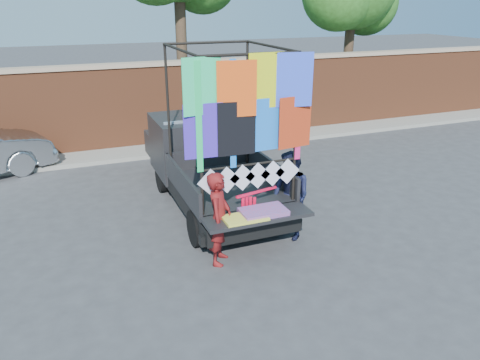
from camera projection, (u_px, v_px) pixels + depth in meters
name	position (u px, v px, depth m)	size (l,w,h in m)	color
ground	(249.00, 242.00, 8.97)	(90.00, 90.00, 0.00)	#38383A
brick_wall	(163.00, 104.00, 14.56)	(30.00, 0.45, 2.61)	brown
curb	(170.00, 149.00, 14.41)	(30.00, 1.20, 0.12)	gray
pickup_truck	(203.00, 160.00, 10.79)	(2.26, 5.67, 3.57)	black
woman	(219.00, 219.00, 8.03)	(0.61, 0.40, 1.68)	maroon
man	(290.00, 196.00, 8.90)	(0.84, 0.65, 1.73)	#151834
streamer_bundle	(252.00, 202.00, 8.38)	(0.86, 0.23, 0.60)	#FF0D35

